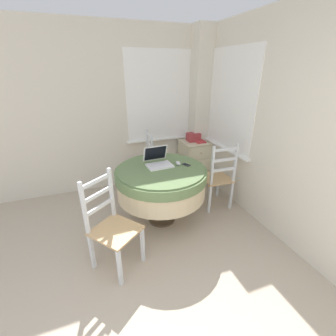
# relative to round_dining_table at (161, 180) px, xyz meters

# --- Properties ---
(corner_room_shell) EXTENTS (4.40, 5.23, 2.55)m
(corner_room_shell) POSITION_rel_round_dining_table_xyz_m (0.37, 0.03, 0.66)
(corner_room_shell) COLOR beige
(corner_room_shell) RESTS_ON ground_plane
(round_dining_table) EXTENTS (1.15, 1.15, 0.78)m
(round_dining_table) POSITION_rel_round_dining_table_xyz_m (0.00, 0.00, 0.00)
(round_dining_table) COLOR #4C3D2D
(round_dining_table) RESTS_ON ground_plane
(laptop) EXTENTS (0.33, 0.32, 0.23)m
(laptop) POSITION_rel_round_dining_table_xyz_m (0.00, 0.11, 0.21)
(laptop) COLOR white
(laptop) RESTS_ON round_dining_table
(computer_mouse) EXTENTS (0.06, 0.09, 0.05)m
(computer_mouse) POSITION_rel_round_dining_table_xyz_m (0.24, 0.02, 0.19)
(computer_mouse) COLOR silver
(computer_mouse) RESTS_ON round_dining_table
(cell_phone) EXTENTS (0.09, 0.12, 0.01)m
(cell_phone) POSITION_rel_round_dining_table_xyz_m (0.34, -0.02, 0.17)
(cell_phone) COLOR #2D2D33
(cell_phone) RESTS_ON round_dining_table
(dining_chair_near_back_window) EXTENTS (0.45, 0.43, 1.01)m
(dining_chair_near_back_window) POSITION_rel_round_dining_table_xyz_m (-0.03, 0.88, -0.15)
(dining_chair_near_back_window) COLOR tan
(dining_chair_near_back_window) RESTS_ON ground_plane
(dining_chair_near_right_window) EXTENTS (0.42, 0.45, 1.01)m
(dining_chair_near_right_window) POSITION_rel_round_dining_table_xyz_m (0.87, 0.05, -0.15)
(dining_chair_near_right_window) COLOR tan
(dining_chair_near_right_window) RESTS_ON ground_plane
(dining_chair_camera_near) EXTENTS (0.58, 0.59, 1.01)m
(dining_chair_camera_near) POSITION_rel_round_dining_table_xyz_m (-0.71, -0.53, -0.15)
(dining_chair_camera_near) COLOR tan
(dining_chair_camera_near) RESTS_ON ground_plane
(corner_cabinet) EXTENTS (0.48, 0.51, 0.74)m
(corner_cabinet) POSITION_rel_round_dining_table_xyz_m (0.96, 0.97, -0.24)
(corner_cabinet) COLOR beige
(corner_cabinet) RESTS_ON ground_plane
(storage_box) EXTENTS (0.21, 0.18, 0.14)m
(storage_box) POSITION_rel_round_dining_table_xyz_m (0.94, 0.99, 0.20)
(storage_box) COLOR #9E3338
(storage_box) RESTS_ON corner_cabinet
(book_on_cabinet) EXTENTS (0.16, 0.24, 0.02)m
(book_on_cabinet) POSITION_rel_round_dining_table_xyz_m (1.02, 0.92, 0.14)
(book_on_cabinet) COLOR #BC3338
(book_on_cabinet) RESTS_ON corner_cabinet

